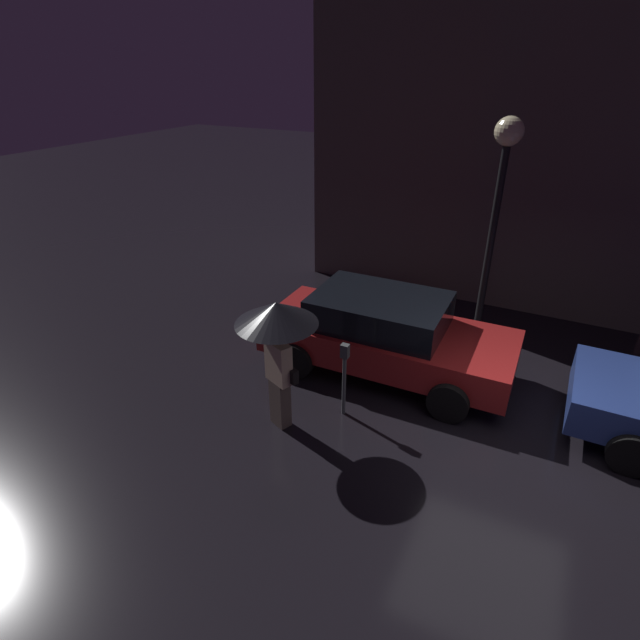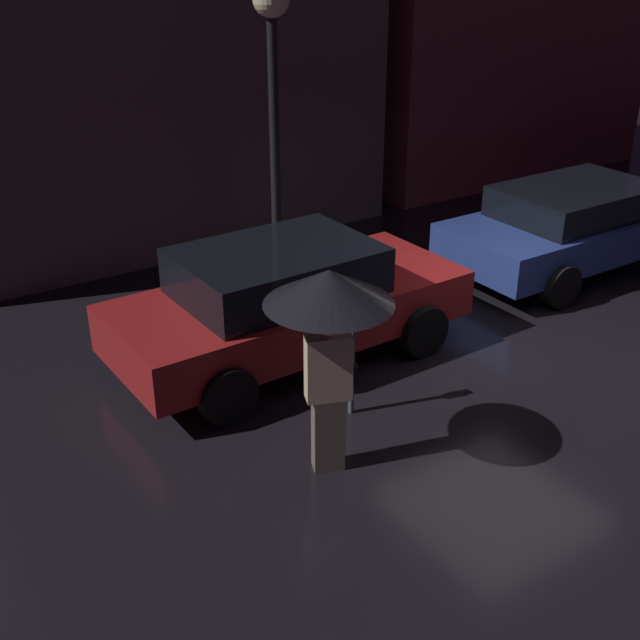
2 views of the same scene
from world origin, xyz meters
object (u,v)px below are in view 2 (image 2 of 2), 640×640
object	(u,v)px
parking_meter	(352,349)
street_lamp_near	(273,59)
parked_car_red	(287,300)
pedestrian_with_umbrella	(329,309)
parked_car_blue	(578,224)

from	to	relation	value
parking_meter	street_lamp_near	size ratio (longest dim) A/B	0.30
parked_car_red	street_lamp_near	world-z (taller)	street_lamp_near
street_lamp_near	pedestrian_with_umbrella	bearing A→B (deg)	-115.40
pedestrian_with_umbrella	parking_meter	distance (m)	1.36
parked_car_red	pedestrian_with_umbrella	size ratio (longest dim) A/B	2.09
parked_car_blue	street_lamp_near	distance (m)	5.18
parked_car_red	parked_car_blue	xyz separation A→B (m)	(5.19, -0.01, -0.05)
pedestrian_with_umbrella	parking_meter	size ratio (longest dim) A/B	1.64
parked_car_red	parked_car_blue	size ratio (longest dim) A/B	0.97
parked_car_blue	pedestrian_with_umbrella	size ratio (longest dim) A/B	2.16
street_lamp_near	parked_car_blue	bearing A→B (deg)	-29.69
parked_car_red	street_lamp_near	xyz separation A→B (m)	(1.22, 2.25, 2.39)
pedestrian_with_umbrella	street_lamp_near	bearing A→B (deg)	-92.99
parked_car_red	parking_meter	size ratio (longest dim) A/B	3.44
parked_car_red	street_lamp_near	size ratio (longest dim) A/B	1.05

